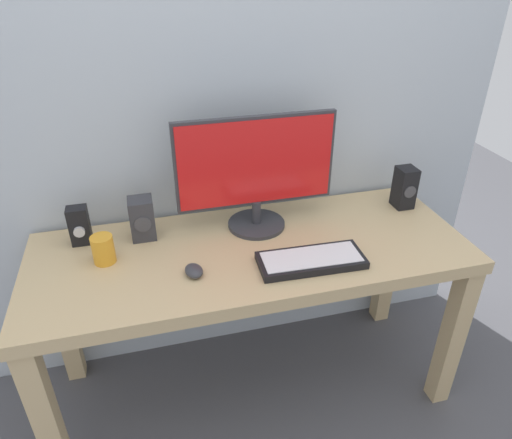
{
  "coord_description": "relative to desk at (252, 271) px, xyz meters",
  "views": [
    {
      "loc": [
        -0.36,
        -1.42,
        1.74
      ],
      "look_at": [
        0.02,
        0.0,
        0.88
      ],
      "focal_mm": 32.61,
      "sensor_mm": 36.0,
      "label": 1
    }
  ],
  "objects": [
    {
      "name": "audio_controller",
      "position": [
        -0.62,
        0.2,
        0.19
      ],
      "size": [
        0.07,
        0.07,
        0.15
      ],
      "color": "black",
      "rests_on": "desk"
    },
    {
      "name": "speaker_left",
      "position": [
        -0.39,
        0.18,
        0.19
      ],
      "size": [
        0.09,
        0.09,
        0.17
      ],
      "color": "#333338",
      "rests_on": "desk"
    },
    {
      "name": "keyboard_primary",
      "position": [
        0.18,
        -0.16,
        0.12
      ],
      "size": [
        0.39,
        0.17,
        0.03
      ],
      "color": "black",
      "rests_on": "desk"
    },
    {
      "name": "coffee_mug",
      "position": [
        -0.53,
        0.05,
        0.16
      ],
      "size": [
        0.08,
        0.08,
        0.1
      ],
      "primitive_type": "cylinder",
      "color": "orange",
      "rests_on": "desk"
    },
    {
      "name": "desk",
      "position": [
        0.0,
        0.0,
        0.0
      ],
      "size": [
        1.66,
        0.64,
        0.76
      ],
      "color": "tan",
      "rests_on": "ground_plane"
    },
    {
      "name": "monitor",
      "position": [
        0.06,
        0.16,
        0.35
      ],
      "size": [
        0.62,
        0.23,
        0.46
      ],
      "color": "#333338",
      "rests_on": "desk"
    },
    {
      "name": "ground_plane",
      "position": [
        0.0,
        0.0,
        -0.65
      ],
      "size": [
        6.0,
        6.0,
        0.0
      ],
      "primitive_type": "plane",
      "color": "#4C4C51"
    },
    {
      "name": "wall_back",
      "position": [
        0.0,
        0.36,
        0.85
      ],
      "size": [
        2.38,
        0.04,
        3.0
      ],
      "primitive_type": "cube",
      "color": "#B2BCC6",
      "rests_on": "ground_plane"
    },
    {
      "name": "mouse",
      "position": [
        -0.24,
        -0.12,
        0.13
      ],
      "size": [
        0.08,
        0.09,
        0.03
      ],
      "primitive_type": "ellipsoid",
      "rotation": [
        0.0,
        0.0,
        0.19
      ],
      "color": "#333338",
      "rests_on": "desk"
    },
    {
      "name": "speaker_right",
      "position": [
        0.72,
        0.15,
        0.2
      ],
      "size": [
        0.08,
        0.09,
        0.18
      ],
      "color": "black",
      "rests_on": "desk"
    }
  ]
}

